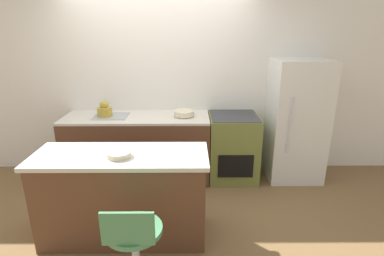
% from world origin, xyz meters
% --- Properties ---
extents(ground_plane, '(14.00, 14.00, 0.00)m').
position_xyz_m(ground_plane, '(0.00, 0.00, 0.00)').
color(ground_plane, brown).
extents(wall_back, '(8.00, 0.06, 2.60)m').
position_xyz_m(wall_back, '(0.00, 0.70, 1.30)').
color(wall_back, white).
rests_on(wall_back, ground_plane).
extents(back_counter, '(1.94, 0.65, 0.90)m').
position_xyz_m(back_counter, '(-0.29, 0.35, 0.45)').
color(back_counter, brown).
rests_on(back_counter, ground_plane).
extents(kitchen_island, '(1.64, 0.61, 0.89)m').
position_xyz_m(kitchen_island, '(-0.23, -0.91, 0.45)').
color(kitchen_island, brown).
rests_on(kitchen_island, ground_plane).
extents(oven_range, '(0.65, 0.67, 0.90)m').
position_xyz_m(oven_range, '(1.01, 0.35, 0.45)').
color(oven_range, olive).
rests_on(oven_range, ground_plane).
extents(refrigerator, '(0.71, 0.64, 1.64)m').
position_xyz_m(refrigerator, '(1.86, 0.36, 0.82)').
color(refrigerator, silver).
rests_on(refrigerator, ground_plane).
extents(stool_chair, '(0.44, 0.44, 0.84)m').
position_xyz_m(stool_chair, '(0.00, -1.61, 0.42)').
color(stool_chair, '#B7B7BC').
rests_on(stool_chair, ground_plane).
extents(kettle, '(0.20, 0.20, 0.21)m').
position_xyz_m(kettle, '(-0.71, 0.35, 0.98)').
color(kettle, '#B29333').
rests_on(kettle, back_counter).
extents(mixing_bowl, '(0.26, 0.26, 0.07)m').
position_xyz_m(mixing_bowl, '(0.34, 0.35, 0.93)').
color(mixing_bowl, beige).
rests_on(mixing_bowl, back_counter).
extents(fruit_bowl, '(0.22, 0.22, 0.05)m').
position_xyz_m(fruit_bowl, '(-0.22, -0.97, 0.92)').
color(fruit_bowl, beige).
rests_on(fruit_bowl, kitchen_island).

